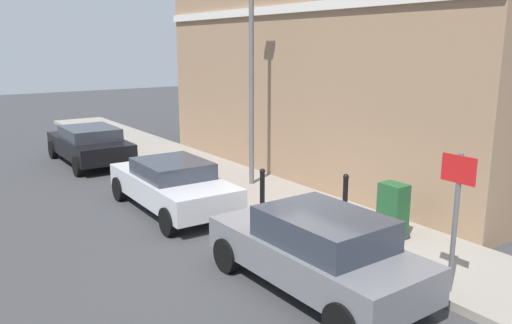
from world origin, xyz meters
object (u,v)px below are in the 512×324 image
at_px(car_black, 90,144).
at_px(street_sign, 456,202).
at_px(utility_cabinet, 393,213).
at_px(lamppost, 251,73).
at_px(bollard_near_cabinet, 345,194).
at_px(bollard_far_kerb, 262,188).
at_px(car_grey, 317,250).
at_px(car_silver, 172,184).

relative_size(car_black, street_sign, 1.89).
xyz_separation_m(utility_cabinet, lamppost, (0.02, 5.17, 2.62)).
bearing_deg(car_black, utility_cabinet, -165.06).
xyz_separation_m(car_black, bollard_near_cabinet, (2.89, -9.59, -0.00)).
relative_size(bollard_near_cabinet, bollard_far_kerb, 1.00).
bearing_deg(bollard_far_kerb, car_grey, -112.77).
bearing_deg(car_black, car_silver, -178.89).
xyz_separation_m(car_black, street_sign, (1.65, -13.22, 0.95)).
height_order(car_grey, car_silver, car_grey).
distance_m(car_black, street_sign, 13.36).
relative_size(car_silver, utility_cabinet, 3.72).
bearing_deg(utility_cabinet, street_sign, -117.75).
relative_size(bollard_far_kerb, lamppost, 0.18).
distance_m(car_black, lamppost, 7.02).
bearing_deg(bollard_near_cabinet, lamppost, 91.24).
xyz_separation_m(car_silver, car_black, (-0.04, 6.41, 0.02)).
relative_size(bollard_far_kerb, street_sign, 0.45).
xyz_separation_m(car_silver, bollard_far_kerb, (1.59, -1.64, 0.01)).
relative_size(car_silver, lamppost, 0.75).
height_order(car_black, bollard_far_kerb, car_black).
bearing_deg(utility_cabinet, car_grey, -165.89).
xyz_separation_m(car_grey, bollard_far_kerb, (1.55, 3.69, -0.04)).
height_order(car_black, bollard_near_cabinet, car_black).
bearing_deg(bollard_near_cabinet, bollard_far_kerb, 129.63).
height_order(utility_cabinet, lamppost, lamppost).
bearing_deg(car_black, bollard_far_kerb, -167.82).
xyz_separation_m(car_grey, car_black, (-0.07, 11.75, -0.04)).
xyz_separation_m(street_sign, lamppost, (1.15, 7.33, 1.64)).
xyz_separation_m(car_black, lamppost, (2.81, -5.89, 2.59)).
bearing_deg(car_grey, lamppost, -25.88).
relative_size(car_grey, utility_cabinet, 3.53).
distance_m(car_grey, bollard_near_cabinet, 3.55).
distance_m(car_black, bollard_far_kerb, 8.22).
bearing_deg(lamppost, bollard_far_kerb, -118.68).
bearing_deg(car_black, car_grey, -178.85).
bearing_deg(bollard_near_cabinet, street_sign, -108.76).
bearing_deg(car_silver, car_black, 1.67).
relative_size(car_grey, car_silver, 0.95).
height_order(car_silver, utility_cabinet, utility_cabinet).
distance_m(street_sign, lamppost, 7.60).
height_order(bollard_near_cabinet, street_sign, street_sign).
distance_m(utility_cabinet, bollard_far_kerb, 3.23).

